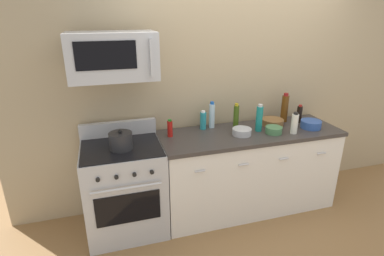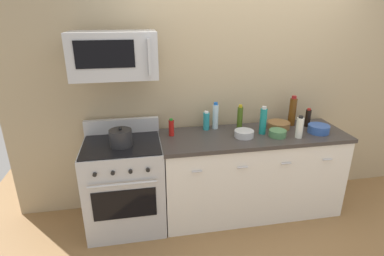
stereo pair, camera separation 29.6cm
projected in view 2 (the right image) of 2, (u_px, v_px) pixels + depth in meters
ground_plane at (248, 209)px, 3.49m from camera, size 6.03×6.03×0.00m
back_wall at (243, 84)px, 3.39m from camera, size 5.02×0.10×2.70m
counter_unit at (251, 173)px, 3.33m from camera, size 1.93×0.66×0.92m
range_oven at (125, 184)px, 3.10m from camera, size 0.76×0.69×1.07m
microwave at (114, 55)px, 2.68m from camera, size 0.74×0.44×0.40m
bottle_water_clear at (215, 116)px, 3.27m from camera, size 0.06×0.06×0.29m
bottle_olive_oil at (240, 118)px, 3.22m from camera, size 0.06×0.06×0.28m
bottle_wine_amber at (292, 111)px, 3.36m from camera, size 0.08×0.08×0.33m
bottle_dish_soap at (206, 121)px, 3.26m from camera, size 0.07×0.07×0.20m
bottle_sparkling_teal at (263, 121)px, 3.13m from camera, size 0.07×0.07×0.29m
bottle_soy_sauce_dark at (308, 118)px, 3.35m from camera, size 0.06×0.06×0.20m
bottle_vinegar_white at (300, 127)px, 3.04m from camera, size 0.07×0.07×0.23m
bottle_hot_sauce_red at (171, 128)px, 3.10m from camera, size 0.05×0.05×0.18m
bowl_blue_mixing at (319, 129)px, 3.19m from camera, size 0.22×0.22×0.08m
bowl_green_glaze at (278, 133)px, 3.09m from camera, size 0.17×0.17×0.07m
bowl_wooden_salad at (279, 125)px, 3.31m from camera, size 0.24×0.24×0.07m
bowl_steel_prep at (244, 133)px, 3.08m from camera, size 0.20×0.20×0.07m
stockpot at (121, 138)px, 2.86m from camera, size 0.21×0.21×0.19m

